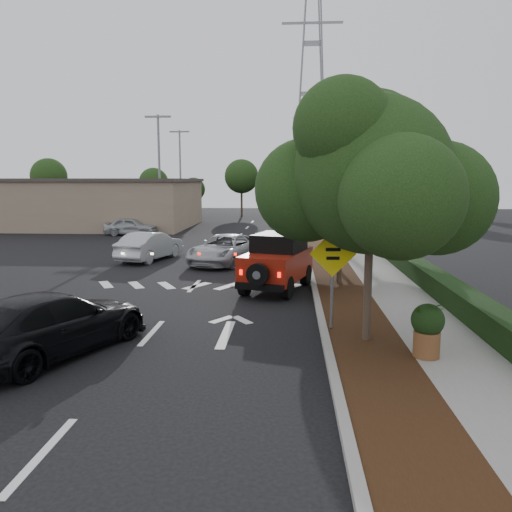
# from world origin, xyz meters

# --- Properties ---
(ground) EXTENTS (120.00, 120.00, 0.00)m
(ground) POSITION_xyz_m (0.00, 0.00, 0.00)
(ground) COLOR black
(ground) RESTS_ON ground
(curb) EXTENTS (0.20, 70.00, 0.15)m
(curb) POSITION_xyz_m (4.60, 12.00, 0.07)
(curb) COLOR #9E9B93
(curb) RESTS_ON ground
(planting_strip) EXTENTS (1.80, 70.00, 0.12)m
(planting_strip) POSITION_xyz_m (5.60, 12.00, 0.06)
(planting_strip) COLOR black
(planting_strip) RESTS_ON ground
(sidewalk) EXTENTS (2.00, 70.00, 0.12)m
(sidewalk) POSITION_xyz_m (7.50, 12.00, 0.06)
(sidewalk) COLOR gray
(sidewalk) RESTS_ON ground
(hedge) EXTENTS (0.80, 70.00, 0.80)m
(hedge) POSITION_xyz_m (8.90, 12.00, 0.40)
(hedge) COLOR black
(hedge) RESTS_ON ground
(commercial_building) EXTENTS (22.00, 12.00, 4.00)m
(commercial_building) POSITION_xyz_m (-16.00, 30.00, 2.00)
(commercial_building) COLOR gray
(commercial_building) RESTS_ON ground
(transmission_tower) EXTENTS (7.00, 4.00, 28.00)m
(transmission_tower) POSITION_xyz_m (6.00, 48.00, 0.00)
(transmission_tower) COLOR slate
(transmission_tower) RESTS_ON ground
(street_tree_near) EXTENTS (3.80, 3.80, 5.92)m
(street_tree_near) POSITION_xyz_m (5.60, -0.50, 0.00)
(street_tree_near) COLOR black
(street_tree_near) RESTS_ON ground
(street_tree_mid) EXTENTS (3.20, 3.20, 5.32)m
(street_tree_mid) POSITION_xyz_m (5.60, 6.50, 0.00)
(street_tree_mid) COLOR black
(street_tree_mid) RESTS_ON ground
(street_tree_far) EXTENTS (3.40, 3.40, 5.62)m
(street_tree_far) POSITION_xyz_m (5.60, 13.00, 0.00)
(street_tree_far) COLOR black
(street_tree_far) RESTS_ON ground
(light_pole_a) EXTENTS (2.00, 0.22, 9.00)m
(light_pole_a) POSITION_xyz_m (-6.50, 26.00, 0.00)
(light_pole_a) COLOR slate
(light_pole_a) RESTS_ON ground
(light_pole_b) EXTENTS (2.00, 0.22, 9.00)m
(light_pole_b) POSITION_xyz_m (-7.50, 38.00, 0.00)
(light_pole_b) COLOR slate
(light_pole_b) RESTS_ON ground
(red_jeep) EXTENTS (2.77, 4.26, 2.09)m
(red_jeep) POSITION_xyz_m (3.25, 5.72, 1.06)
(red_jeep) COLOR black
(red_jeep) RESTS_ON ground
(silver_suv_ahead) EXTENTS (3.66, 5.49, 1.40)m
(silver_suv_ahead) POSITION_xyz_m (0.50, 11.35, 0.70)
(silver_suv_ahead) COLOR #ACAFB4
(silver_suv_ahead) RESTS_ON ground
(black_suv_oncoming) EXTENTS (3.88, 5.54, 1.49)m
(black_suv_oncoming) POSITION_xyz_m (-1.86, -1.77, 0.74)
(black_suv_oncoming) COLOR black
(black_suv_oncoming) RESTS_ON ground
(silver_sedan_oncoming) EXTENTS (2.62, 4.64, 1.45)m
(silver_sedan_oncoming) POSITION_xyz_m (-3.45, 12.15, 0.72)
(silver_sedan_oncoming) COLOR #B6BABE
(silver_sedan_oncoming) RESTS_ON ground
(parked_suv) EXTENTS (3.87, 1.60, 1.31)m
(parked_suv) POSITION_xyz_m (-8.07, 23.37, 0.66)
(parked_suv) COLOR #ACB0B4
(parked_suv) RESTS_ON ground
(speed_hump_sign) EXTENTS (1.23, 0.14, 2.63)m
(speed_hump_sign) POSITION_xyz_m (4.80, 0.36, 1.82)
(speed_hump_sign) COLOR slate
(speed_hump_sign) RESTS_ON ground
(terracotta_planter) EXTENTS (0.73, 0.73, 1.28)m
(terracotta_planter) POSITION_xyz_m (6.76, -1.69, 0.86)
(terracotta_planter) COLOR brown
(terracotta_planter) RESTS_ON ground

